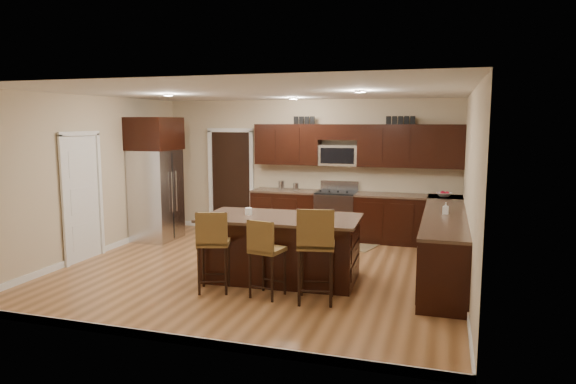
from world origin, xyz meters
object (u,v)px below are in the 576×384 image
(stool_left, at_px, (213,242))
(stool_mid, at_px, (265,249))
(range, at_px, (336,215))
(refrigerator, at_px, (156,177))
(stool_right, at_px, (316,244))
(island, at_px, (281,250))

(stool_left, bearing_deg, stool_mid, -17.41)
(range, distance_m, refrigerator, 3.55)
(stool_left, distance_m, stool_mid, 0.73)
(stool_left, distance_m, stool_right, 1.41)
(range, xyz_separation_m, refrigerator, (-3.30, -1.08, 0.74))
(stool_left, height_order, refrigerator, refrigerator)
(range, height_order, stool_right, stool_right)
(stool_mid, relative_size, refrigerator, 0.44)
(stool_mid, bearing_deg, stool_left, -168.51)
(range, xyz_separation_m, island, (-0.24, -2.77, -0.04))
(island, distance_m, stool_mid, 0.87)
(stool_mid, bearing_deg, range, 98.44)
(stool_left, height_order, stool_mid, stool_left)
(stool_left, relative_size, stool_right, 0.91)
(stool_mid, distance_m, stool_right, 0.69)
(refrigerator, bearing_deg, stool_left, -46.60)
(range, bearing_deg, stool_right, -82.22)
(stool_mid, height_order, stool_right, stool_right)
(range, bearing_deg, stool_mid, -92.86)
(island, xyz_separation_m, refrigerator, (-3.06, 1.68, 0.78))
(stool_left, distance_m, refrigerator, 3.52)
(range, distance_m, stool_left, 3.73)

